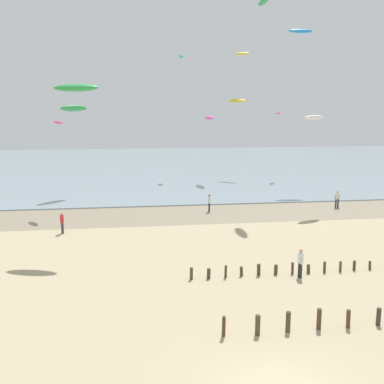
% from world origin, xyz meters
% --- Properties ---
extents(wet_sand_strip, '(120.00, 7.41, 0.01)m').
position_xyz_m(wet_sand_strip, '(0.00, 25.65, 0.00)').
color(wet_sand_strip, gray).
rests_on(wet_sand_strip, ground).
extents(sea, '(160.00, 70.00, 0.10)m').
position_xyz_m(sea, '(0.00, 64.36, 0.05)').
color(sea, '#7F939E').
rests_on(sea, ground).
extents(groyne_mid, '(13.18, 0.32, 0.74)m').
position_xyz_m(groyne_mid, '(4.56, 10.33, 0.32)').
color(groyne_mid, '#493D25').
rests_on(groyne_mid, ground).
extents(person_mid_beach, '(0.24, 0.57, 1.71)m').
position_xyz_m(person_mid_beach, '(4.51, 9.76, 0.92)').
color(person_mid_beach, '#232328').
rests_on(person_mid_beach, ground).
extents(person_by_waterline, '(0.56, 0.29, 1.71)m').
position_xyz_m(person_by_waterline, '(15.09, 26.57, 0.92)').
color(person_by_waterline, '#383842').
rests_on(person_by_waterline, ground).
extents(person_left_flank, '(0.23, 0.57, 1.71)m').
position_xyz_m(person_left_flank, '(-10.60, 20.74, 0.92)').
color(person_left_flank, '#383842').
rests_on(person_left_flank, ground).
extents(person_right_flank, '(0.26, 0.57, 1.71)m').
position_xyz_m(person_right_flank, '(2.10, 26.45, 0.92)').
color(person_right_flank, '#383842').
rests_on(person_right_flank, ground).
extents(kite_aloft_0, '(0.65, 1.86, 0.43)m').
position_xyz_m(kite_aloft_0, '(2.00, 50.50, 17.37)').
color(kite_aloft_0, '#19B2B7').
extents(kite_aloft_2, '(1.19, 3.00, 0.83)m').
position_xyz_m(kite_aloft_2, '(7.64, 28.86, 19.75)').
color(kite_aloft_2, green).
extents(kite_aloft_3, '(1.51, 2.02, 0.38)m').
position_xyz_m(kite_aloft_3, '(15.03, 45.32, 9.34)').
color(kite_aloft_3, '#E54C99').
extents(kite_aloft_4, '(1.47, 1.90, 0.38)m').
position_xyz_m(kite_aloft_4, '(-11.76, 28.19, 8.48)').
color(kite_aloft_4, '#E54C99').
extents(kite_aloft_5, '(1.21, 3.24, 0.55)m').
position_xyz_m(kite_aloft_5, '(5.06, 43.89, 8.72)').
color(kite_aloft_5, '#E54C99').
extents(kite_aloft_6, '(3.07, 1.18, 0.72)m').
position_xyz_m(kite_aloft_6, '(15.55, 39.57, 19.20)').
color(kite_aloft_6, '#2384D1').
extents(kite_aloft_7, '(2.80, 2.51, 0.70)m').
position_xyz_m(kite_aloft_7, '(9.75, 47.88, 11.08)').
color(kite_aloft_7, yellow).
extents(kite_aloft_9, '(3.36, 1.90, 0.73)m').
position_xyz_m(kite_aloft_9, '(-8.65, 17.94, 11.02)').
color(kite_aloft_9, green).
extents(kite_aloft_10, '(2.65, 1.76, 0.60)m').
position_xyz_m(kite_aloft_10, '(11.94, 25.98, 8.92)').
color(kite_aloft_10, white).
extents(kite_aloft_11, '(2.29, 1.62, 0.63)m').
position_xyz_m(kite_aloft_11, '(11.22, 51.25, 18.04)').
color(kite_aloft_11, yellow).
extents(kite_aloft_12, '(3.39, 3.39, 0.98)m').
position_xyz_m(kite_aloft_12, '(-11.58, 37.09, 9.85)').
color(kite_aloft_12, green).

